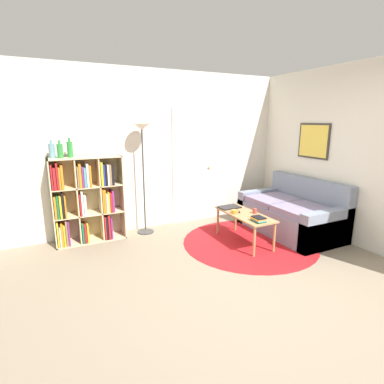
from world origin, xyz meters
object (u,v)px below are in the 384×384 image
object	(u,v)px
cup	(255,211)
laptop	(229,207)
floor_lamp	(142,145)
bottle_middle	(60,151)
bowl	(235,212)
bookshelf	(86,200)
coffee_table	(244,217)
bottle_right	(70,149)
bottle_left	(52,151)
couch	(293,215)

from	to	relation	value
cup	laptop	bearing A→B (deg)	113.44
floor_lamp	bottle_middle	xyz separation A→B (m)	(-1.17, 0.01, -0.05)
bowl	cup	size ratio (longest dim) A/B	1.47
bookshelf	coffee_table	size ratio (longest dim) A/B	1.25
bowl	cup	bearing A→B (deg)	-26.12
bowl	floor_lamp	bearing A→B (deg)	137.88
bowl	bottle_right	bearing A→B (deg)	154.24
laptop	cup	distance (m)	0.45
bottle_middle	bowl	bearing A→B (deg)	-23.76
bottle_left	coffee_table	bearing A→B (deg)	-24.24
floor_lamp	bowl	size ratio (longest dim) A/B	16.07
bookshelf	bottle_left	distance (m)	0.84
bottle_left	bottle_middle	xyz separation A→B (m)	(0.10, -0.05, -0.00)
coffee_table	cup	size ratio (longest dim) A/B	13.86
couch	bowl	bearing A→B (deg)	177.45
coffee_table	bottle_left	bearing A→B (deg)	155.76
floor_lamp	couch	bearing A→B (deg)	-25.08
bookshelf	laptop	world-z (taller)	bookshelf
floor_lamp	coffee_table	world-z (taller)	floor_lamp
couch	bottle_left	bearing A→B (deg)	162.52
bookshelf	bowl	xyz separation A→B (m)	(1.97, -1.01, -0.17)
coffee_table	bottle_left	world-z (taller)	bottle_left
bookshelf	couch	bearing A→B (deg)	-19.05
laptop	cup	bearing A→B (deg)	-66.56
floor_lamp	bottle_right	distance (m)	1.04
cup	bowl	bearing A→B (deg)	153.88
laptop	bottle_right	xyz separation A→B (m)	(-2.21, 0.74, 0.94)
laptop	bottle_left	bearing A→B (deg)	162.73
coffee_table	bottle_right	bearing A→B (deg)	153.95
bowl	bottle_left	bearing A→B (deg)	156.12
bottle_middle	bottle_right	xyz separation A→B (m)	(0.13, 0.03, 0.01)
laptop	cup	xyz separation A→B (m)	(0.18, -0.41, 0.03)
bookshelf	couch	world-z (taller)	bookshelf
floor_lamp	bottle_left	distance (m)	1.28
couch	coffee_table	size ratio (longest dim) A/B	1.58
bottle_right	coffee_table	bearing A→B (deg)	-26.05
laptop	couch	bearing A→B (deg)	-17.95
laptop	bottle_middle	world-z (taller)	bottle_middle
laptop	bottle_right	bearing A→B (deg)	161.46
coffee_table	cup	bearing A→B (deg)	-21.72
bookshelf	cup	bearing A→B (deg)	-27.14
floor_lamp	coffee_table	size ratio (longest dim) A/B	1.71
bottle_left	floor_lamp	bearing A→B (deg)	-2.90
bookshelf	coffee_table	bearing A→B (deg)	-27.49
bookshelf	couch	size ratio (longest dim) A/B	0.79
floor_lamp	couch	xyz separation A→B (m)	(2.20, -1.03, -1.14)
bowl	bottle_left	xyz separation A→B (m)	(-2.36, 1.04, 0.91)
bookshelf	bottle_middle	distance (m)	0.80
bookshelf	bottle_right	world-z (taller)	bottle_right
bookshelf	floor_lamp	world-z (taller)	floor_lamp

